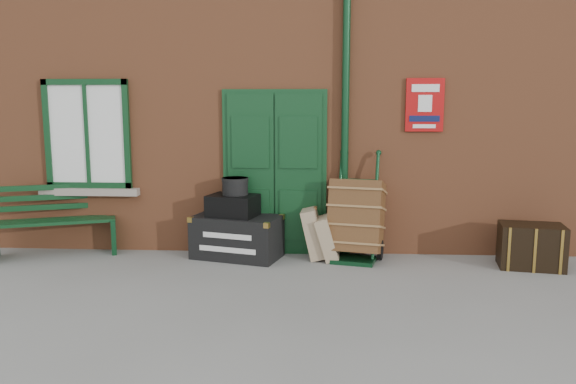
# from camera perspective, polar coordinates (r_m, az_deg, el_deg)

# --- Properties ---
(ground) EXTENTS (80.00, 80.00, 0.00)m
(ground) POSITION_cam_1_polar(r_m,az_deg,el_deg) (6.49, 0.28, -9.59)
(ground) COLOR gray
(ground) RESTS_ON ground
(station_building) EXTENTS (10.30, 4.30, 4.36)m
(station_building) POSITION_cam_1_polar(r_m,az_deg,el_deg) (9.65, 1.41, 9.51)
(station_building) COLOR #9F5733
(station_building) RESTS_ON ground
(bench) EXTENTS (1.67, 1.02, 0.99)m
(bench) POSITION_cam_1_polar(r_m,az_deg,el_deg) (8.37, -22.63, -2.53)
(bench) COLOR #0E3518
(bench) RESTS_ON ground
(houdini_trunk) EXTENTS (1.27, 0.92, 0.57)m
(houdini_trunk) POSITION_cam_1_polar(r_m,az_deg,el_deg) (7.64, -5.20, -4.55)
(houdini_trunk) COLOR black
(houdini_trunk) RESTS_ON ground
(strongbox) EXTENTS (0.73, 0.61, 0.29)m
(strongbox) POSITION_cam_1_polar(r_m,az_deg,el_deg) (7.56, -5.62, -1.37)
(strongbox) COLOR black
(strongbox) RESTS_ON houdini_trunk
(hatbox) EXTENTS (0.42, 0.42, 0.23)m
(hatbox) POSITION_cam_1_polar(r_m,az_deg,el_deg) (7.54, -5.39, 0.59)
(hatbox) COLOR black
(hatbox) RESTS_ON strongbox
(suitcase_back) EXTENTS (0.36, 0.49, 0.69)m
(suitcase_back) POSITION_cam_1_polar(r_m,az_deg,el_deg) (7.59, 2.63, -4.16)
(suitcase_back) COLOR tan
(suitcase_back) RESTS_ON ground
(suitcase_front) EXTENTS (0.36, 0.45, 0.60)m
(suitcase_front) POSITION_cam_1_polar(r_m,az_deg,el_deg) (7.50, 4.00, -4.70)
(suitcase_front) COLOR tan
(suitcase_front) RESTS_ON ground
(porter_trolley) EXTENTS (0.84, 0.88, 1.42)m
(porter_trolley) POSITION_cam_1_polar(r_m,az_deg,el_deg) (7.54, 6.96, -2.70)
(porter_trolley) COLOR #0C3219
(porter_trolley) RESTS_ON ground
(dark_trunk) EXTENTS (0.84, 0.63, 0.56)m
(dark_trunk) POSITION_cam_1_polar(r_m,az_deg,el_deg) (7.79, 23.46, -5.06)
(dark_trunk) COLOR black
(dark_trunk) RESTS_ON ground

